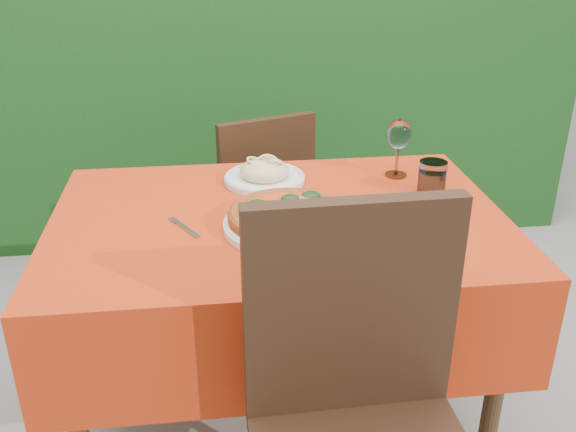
{
  "coord_description": "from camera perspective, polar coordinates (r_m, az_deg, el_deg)",
  "views": [
    {
      "loc": [
        -0.17,
        -1.61,
        1.51
      ],
      "look_at": [
        0.02,
        -0.05,
        0.77
      ],
      "focal_mm": 40.0,
      "sensor_mm": 36.0,
      "label": 1
    }
  ],
  "objects": [
    {
      "name": "dining_table",
      "position": [
        1.86,
        -0.8,
        -4.17
      ],
      "size": [
        1.26,
        0.86,
        0.75
      ],
      "color": "#422B15",
      "rests_on": "ground"
    },
    {
      "name": "water_glass",
      "position": [
        1.94,
        12.67,
        3.1
      ],
      "size": [
        0.08,
        0.08,
        0.11
      ],
      "color": "silver",
      "rests_on": "dining_table"
    },
    {
      "name": "ground",
      "position": [
        2.21,
        -0.71,
        -17.77
      ],
      "size": [
        60.0,
        60.0,
        0.0
      ],
      "primitive_type": "plane",
      "color": "slate",
      "rests_on": "ground"
    },
    {
      "name": "hedge",
      "position": [
        3.22,
        -3.96,
        14.58
      ],
      "size": [
        3.2,
        0.55,
        1.78
      ],
      "color": "black",
      "rests_on": "ground"
    },
    {
      "name": "chair_near",
      "position": [
        1.39,
        6.48,
        -16.97
      ],
      "size": [
        0.47,
        0.47,
        1.01
      ],
      "rotation": [
        0.0,
        0.0,
        0.03
      ],
      "color": "black",
      "rests_on": "ground"
    },
    {
      "name": "pasta_plate",
      "position": [
        2.01,
        -2.1,
        3.75
      ],
      "size": [
        0.25,
        0.25,
        0.07
      ],
      "rotation": [
        0.0,
        0.0,
        0.24
      ],
      "color": "silver",
      "rests_on": "dining_table"
    },
    {
      "name": "pizza_plate",
      "position": [
        1.7,
        0.03,
        -0.19
      ],
      "size": [
        0.36,
        0.36,
        0.07
      ],
      "rotation": [
        0.0,
        0.0,
        0.15
      ],
      "color": "silver",
      "rests_on": "dining_table"
    },
    {
      "name": "fork",
      "position": [
        1.72,
        -8.94,
        -1.19
      ],
      "size": [
        0.1,
        0.15,
        0.0
      ],
      "primitive_type": "cube",
      "rotation": [
        0.0,
        0.0,
        0.53
      ],
      "color": "silver",
      "rests_on": "dining_table"
    },
    {
      "name": "wine_glass",
      "position": [
        2.04,
        9.82,
        6.98
      ],
      "size": [
        0.08,
        0.08,
        0.19
      ],
      "color": "silver",
      "rests_on": "dining_table"
    },
    {
      "name": "chair_far",
      "position": [
        2.53,
        -2.68,
        1.35
      ],
      "size": [
        0.49,
        0.49,
        0.85
      ],
      "rotation": [
        0.0,
        0.0,
        3.48
      ],
      "color": "black",
      "rests_on": "ground"
    }
  ]
}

